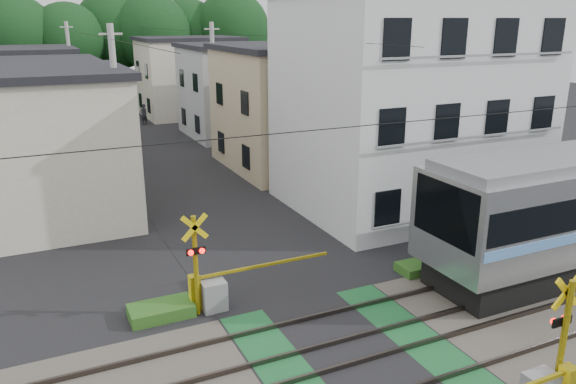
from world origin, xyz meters
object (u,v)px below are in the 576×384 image
crossing_signal_far (210,288)px  apartment_block (409,102)px  crossing_signal_near (546,382)px  pedestrian (144,114)px

crossing_signal_far → apartment_block: size_ratio=0.46×
crossing_signal_near → pedestrian: bearing=91.3°
crossing_signal_near → crossing_signal_far: bearing=125.3°
crossing_signal_near → apartment_block: apartment_block is taller
crossing_signal_near → crossing_signal_far: same height
pedestrian → crossing_signal_near: bearing=66.4°
crossing_signal_far → pedestrian: (4.32, 31.11, 0.13)m
apartment_block → crossing_signal_far: bearing=-152.2°
crossing_signal_near → apartment_block: (5.91, 13.15, 3.94)m
crossing_signal_near → pedestrian: (-0.85, 38.42, 0.13)m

